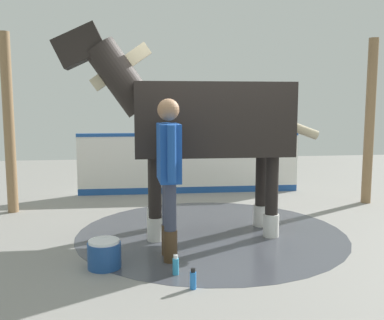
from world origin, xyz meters
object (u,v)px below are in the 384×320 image
(wash_bucket, at_px, (104,254))
(horse, at_px, (201,121))
(handler, at_px, (169,167))
(bottle_shampoo, at_px, (176,266))
(bottle_spray, at_px, (193,279))

(wash_bucket, bearing_deg, horse, -137.45)
(handler, height_order, bottle_shampoo, handler)
(wash_bucket, bearing_deg, handler, -163.66)
(bottle_spray, bearing_deg, horse, -100.96)
(bottle_shampoo, distance_m, bottle_spray, 0.37)
(wash_bucket, distance_m, bottle_shampoo, 0.76)
(wash_bucket, distance_m, bottle_spray, 1.05)
(handler, height_order, bottle_spray, handler)
(horse, distance_m, bottle_spray, 2.21)
(bottle_shampoo, bearing_deg, wash_bucket, -21.38)
(bottle_shampoo, relative_size, bottle_spray, 1.05)
(horse, xyz_separation_m, handler, (0.48, 0.87, -0.46))
(wash_bucket, height_order, bottle_spray, wash_bucket)
(bottle_shampoo, bearing_deg, bottle_spray, 109.88)
(handler, distance_m, bottle_shampoo, 1.03)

